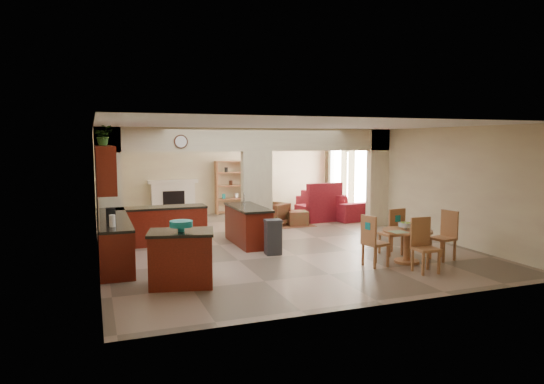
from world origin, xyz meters
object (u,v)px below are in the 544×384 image
object	(u,v)px
kitchen_island	(181,258)
dining_table	(407,240)
sofa	(332,204)
armchair	(274,214)

from	to	relation	value
kitchen_island	dining_table	bearing A→B (deg)	12.26
kitchen_island	sofa	size ratio (longest dim) A/B	0.44
sofa	dining_table	bearing A→B (deg)	158.05
dining_table	sofa	size ratio (longest dim) A/B	0.35
dining_table	sofa	bearing A→B (deg)	76.69
kitchen_island	sofa	xyz separation A→B (m)	(5.99, 5.97, -0.07)
kitchen_island	dining_table	xyz separation A→B (m)	(4.57, -0.03, -0.01)
sofa	armchair	world-z (taller)	sofa
armchair	kitchen_island	bearing A→B (deg)	20.04
kitchen_island	sofa	bearing A→B (deg)	57.58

